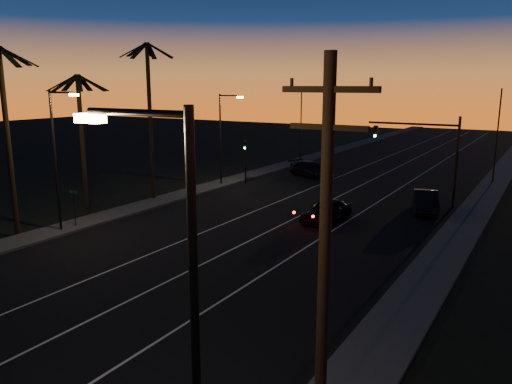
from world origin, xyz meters
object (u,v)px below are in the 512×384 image
Objects in this scene: cross_car at (311,169)px; signal_mast at (426,144)px; lead_car at (326,210)px; right_car at (425,202)px; utility_pole at (324,263)px.

signal_mast is at bearing -26.30° from cross_car.
cross_car is at bearing 153.70° from signal_mast.
right_car is at bearing 49.51° from lead_car.
utility_pole is 1.97× the size of right_car.
utility_pole is at bearing -82.49° from right_car.
cross_car is (-12.58, 6.22, -4.00)m from signal_mast.
lead_car is (-8.90, 21.15, -4.54)m from utility_pole.
lead_car is at bearing 112.81° from utility_pole.
lead_car is at bearing -130.49° from right_car.
signal_mast is 4.85m from right_car.
utility_pole reaches higher than signal_mast.
right_car is (5.29, 6.19, 0.02)m from lead_car.
signal_mast is 14.59m from cross_car.
signal_mast is at bearing 98.47° from utility_pole.
signal_mast is 1.23× the size of cross_car.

